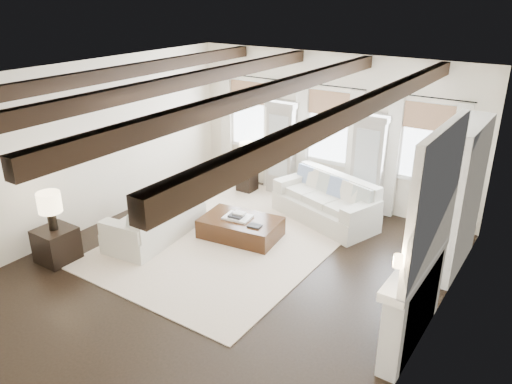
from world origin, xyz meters
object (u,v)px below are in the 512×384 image
Objects in this scene: sofa_left at (159,220)px; side_table_front at (57,245)px; sofa_back at (327,202)px; ottoman at (241,228)px; side_table_back at (247,179)px.

sofa_left is 3.60× the size of side_table_front.
sofa_back reaches higher than ottoman.
ottoman is (-1.00, -1.61, -0.19)m from sofa_back.
sofa_back is 1.10× the size of sofa_left.
sofa_back is 2.27m from side_table_back.
side_table_front is (-0.86, -1.61, -0.06)m from sofa_left.
sofa_left is 1.83m from side_table_front.
sofa_left is 3.75× the size of side_table_back.
sofa_back is at bearing 52.45° from side_table_front.
side_table_front is (-3.14, -4.09, -0.08)m from sofa_back.
ottoman is 2.34m from side_table_back.
side_table_front is (-2.14, -2.48, 0.11)m from ottoman.
sofa_back reaches higher than side_table_back.
ottoman is (1.28, 0.87, -0.17)m from sofa_left.
sofa_back is 3.37m from sofa_left.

